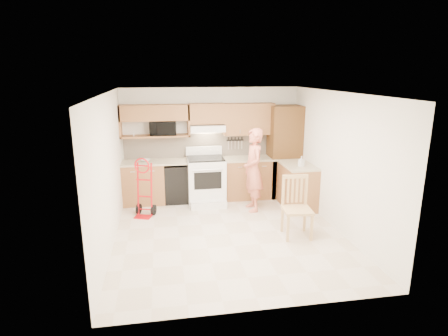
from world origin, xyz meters
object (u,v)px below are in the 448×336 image
object	(u,v)px
microwave	(163,128)
hand_truck	(143,190)
dining_chair	(297,208)
range	(206,177)
person	(253,170)

from	to	relation	value
microwave	hand_truck	world-z (taller)	microwave
microwave	dining_chair	bearing A→B (deg)	-43.84
microwave	range	xyz separation A→B (m)	(0.89, -0.35, -1.05)
range	dining_chair	world-z (taller)	range
microwave	range	distance (m)	1.42
person	range	bearing A→B (deg)	-126.68
microwave	hand_truck	bearing A→B (deg)	-112.16
microwave	person	bearing A→B (deg)	-25.43
dining_chair	microwave	bearing A→B (deg)	138.25
range	hand_truck	distance (m)	1.47
person	microwave	bearing A→B (deg)	-120.85
range	hand_truck	bearing A→B (deg)	-155.88
dining_chair	person	bearing A→B (deg)	112.44
hand_truck	range	bearing A→B (deg)	44.30
microwave	range	size ratio (longest dim) A/B	0.47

